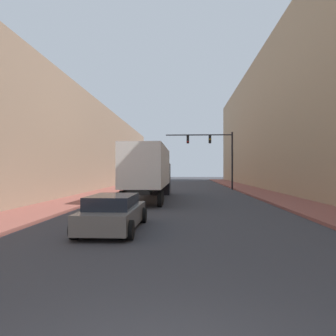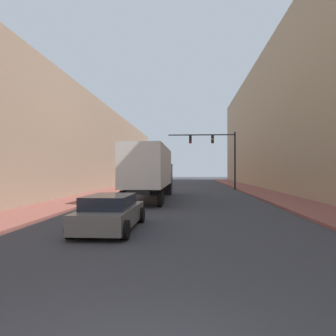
{
  "view_description": "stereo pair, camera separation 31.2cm",
  "coord_description": "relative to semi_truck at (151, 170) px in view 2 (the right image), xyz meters",
  "views": [
    {
      "loc": [
        0.27,
        -3.19,
        2.24
      ],
      "look_at": [
        -0.71,
        16.2,
        2.35
      ],
      "focal_mm": 35.0,
      "sensor_mm": 36.0,
      "label": 1
    },
    {
      "loc": [
        0.59,
        -3.17,
        2.24
      ],
      "look_at": [
        -0.71,
        16.2,
        2.35
      ],
      "focal_mm": 35.0,
      "sensor_mm": 36.0,
      "label": 2
    }
  ],
  "objects": [
    {
      "name": "building_left",
      "position": [
        -9.55,
        8.5,
        2.62
      ],
      "size": [
        6.0,
        80.0,
        9.67
      ],
      "color": "#846B56",
      "rests_on": "ground"
    },
    {
      "name": "semi_truck",
      "position": [
        0.0,
        0.0,
        0.0
      ],
      "size": [
        2.59,
        12.69,
        3.87
      ],
      "color": "silver",
      "rests_on": "ground"
    },
    {
      "name": "sidewalk_right",
      "position": [
        9.72,
        8.5,
        -2.14
      ],
      "size": [
        3.07,
        80.0,
        0.15
      ],
      "color": "brown",
      "rests_on": "ground"
    },
    {
      "name": "building_right",
      "position": [
        14.26,
        8.5,
        5.73
      ],
      "size": [
        6.0,
        80.0,
        15.89
      ],
      "color": "tan",
      "rests_on": "ground"
    },
    {
      "name": "sedan_car",
      "position": [
        -0.02,
        -12.6,
        -1.58
      ],
      "size": [
        2.03,
        4.77,
        1.31
      ],
      "color": "slate",
      "rests_on": "ground"
    },
    {
      "name": "traffic_signal_gantry",
      "position": [
        6.19,
        12.73,
        2.35
      ],
      "size": [
        7.64,
        0.35,
        6.53
      ],
      "color": "black",
      "rests_on": "ground"
    },
    {
      "name": "sidewalk_left",
      "position": [
        -5.02,
        8.5,
        -2.14
      ],
      "size": [
        3.07,
        80.0,
        0.15
      ],
      "color": "brown",
      "rests_on": "ground"
    }
  ]
}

